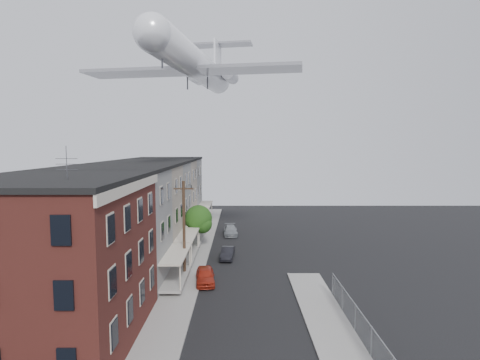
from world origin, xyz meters
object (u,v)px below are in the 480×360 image
(car_mid, at_px, (228,253))
(car_far, at_px, (230,230))
(street_tree, at_px, (199,220))
(utility_pole, at_px, (184,228))
(airplane, at_px, (196,65))
(car_near, at_px, (205,276))

(car_mid, distance_m, car_far, 10.81)
(street_tree, bearing_deg, car_far, 63.27)
(utility_pole, height_order, airplane, airplane)
(car_near, xyz_separation_m, car_mid, (1.75, 7.24, -0.08))
(utility_pole, distance_m, street_tree, 10.00)
(car_mid, distance_m, airplane, 21.78)
(street_tree, height_order, car_near, street_tree)
(car_mid, bearing_deg, street_tree, 135.40)
(utility_pole, relative_size, car_mid, 2.43)
(car_near, distance_m, car_far, 18.15)
(utility_pole, xyz_separation_m, car_mid, (3.75, 6.01, -4.07))
(street_tree, xyz_separation_m, airplane, (-0.30, 1.10, 18.02))
(car_near, bearing_deg, street_tree, 91.86)
(utility_pole, distance_m, car_near, 4.63)
(airplane, bearing_deg, car_near, -80.84)
(utility_pole, relative_size, street_tree, 1.73)
(street_tree, relative_size, airplane, 0.18)
(utility_pole, xyz_separation_m, airplane, (0.02, 11.02, 16.80))
(utility_pole, distance_m, car_far, 17.71)
(car_near, relative_size, airplane, 0.14)
(utility_pole, bearing_deg, car_far, 77.27)
(car_mid, relative_size, airplane, 0.13)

